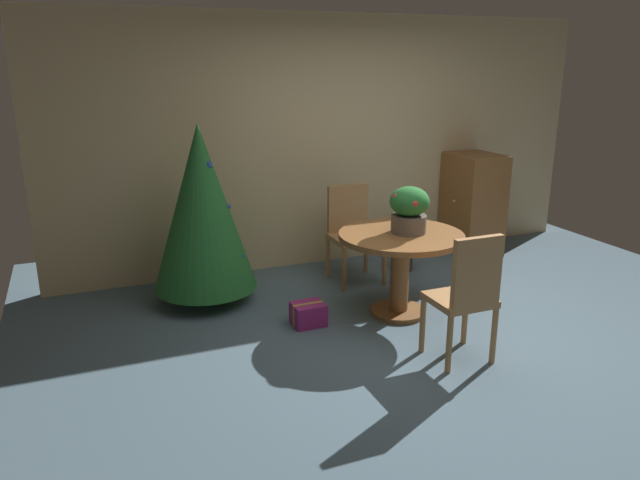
{
  "coord_description": "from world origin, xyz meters",
  "views": [
    {
      "loc": [
        -2.57,
        -3.71,
        2.14
      ],
      "look_at": [
        -0.97,
        0.19,
        0.88
      ],
      "focal_mm": 33.91,
      "sensor_mm": 36.0,
      "label": 1
    }
  ],
  "objects_px": {
    "gift_box_purple": "(308,314)",
    "potted_plant": "(403,249)",
    "wooden_cabinet": "(473,204)",
    "flower_vase": "(409,209)",
    "wooden_chair_near": "(467,293)",
    "round_dining_table": "(400,253)",
    "holiday_tree": "(202,208)",
    "wooden_chair_far": "(352,228)"
  },
  "relations": [
    {
      "from": "wooden_chair_near",
      "to": "gift_box_purple",
      "type": "distance_m",
      "value": 1.4
    },
    {
      "from": "wooden_cabinet",
      "to": "round_dining_table",
      "type": "bearing_deg",
      "value": -142.82
    },
    {
      "from": "wooden_chair_near",
      "to": "holiday_tree",
      "type": "height_order",
      "value": "holiday_tree"
    },
    {
      "from": "gift_box_purple",
      "to": "wooden_cabinet",
      "type": "height_order",
      "value": "wooden_cabinet"
    },
    {
      "from": "round_dining_table",
      "to": "holiday_tree",
      "type": "distance_m",
      "value": 1.79
    },
    {
      "from": "wooden_chair_near",
      "to": "gift_box_purple",
      "type": "xyz_separation_m",
      "value": [
        -0.82,
        1.04,
        -0.45
      ]
    },
    {
      "from": "wooden_chair_near",
      "to": "wooden_cabinet",
      "type": "xyz_separation_m",
      "value": [
        1.65,
        2.2,
        0.02
      ]
    },
    {
      "from": "wooden_chair_far",
      "to": "potted_plant",
      "type": "distance_m",
      "value": 0.68
    },
    {
      "from": "holiday_tree",
      "to": "gift_box_purple",
      "type": "height_order",
      "value": "holiday_tree"
    },
    {
      "from": "wooden_chair_far",
      "to": "wooden_chair_near",
      "type": "distance_m",
      "value": 1.91
    },
    {
      "from": "round_dining_table",
      "to": "holiday_tree",
      "type": "height_order",
      "value": "holiday_tree"
    },
    {
      "from": "wooden_chair_near",
      "to": "wooden_cabinet",
      "type": "bearing_deg",
      "value": 53.23
    },
    {
      "from": "holiday_tree",
      "to": "wooden_cabinet",
      "type": "height_order",
      "value": "holiday_tree"
    },
    {
      "from": "flower_vase",
      "to": "wooden_chair_far",
      "type": "bearing_deg",
      "value": 93.85
    },
    {
      "from": "flower_vase",
      "to": "gift_box_purple",
      "type": "height_order",
      "value": "flower_vase"
    },
    {
      "from": "wooden_chair_far",
      "to": "wooden_cabinet",
      "type": "xyz_separation_m",
      "value": [
        1.65,
        0.29,
        0.04
      ]
    },
    {
      "from": "round_dining_table",
      "to": "potted_plant",
      "type": "bearing_deg",
      "value": 58.34
    },
    {
      "from": "gift_box_purple",
      "to": "wooden_cabinet",
      "type": "xyz_separation_m",
      "value": [
        2.46,
        1.16,
        0.47
      ]
    },
    {
      "from": "gift_box_purple",
      "to": "holiday_tree",
      "type": "bearing_deg",
      "value": 128.36
    },
    {
      "from": "holiday_tree",
      "to": "potted_plant",
      "type": "height_order",
      "value": "holiday_tree"
    },
    {
      "from": "round_dining_table",
      "to": "flower_vase",
      "type": "height_order",
      "value": "flower_vase"
    },
    {
      "from": "round_dining_table",
      "to": "wooden_cabinet",
      "type": "relative_size",
      "value": 0.94
    },
    {
      "from": "flower_vase",
      "to": "wooden_chair_near",
      "type": "xyz_separation_m",
      "value": [
        -0.06,
        -0.95,
        -0.4
      ]
    },
    {
      "from": "gift_box_purple",
      "to": "potted_plant",
      "type": "distance_m",
      "value": 1.7
    },
    {
      "from": "flower_vase",
      "to": "gift_box_purple",
      "type": "xyz_separation_m",
      "value": [
        -0.88,
        0.09,
        -0.85
      ]
    },
    {
      "from": "round_dining_table",
      "to": "wooden_chair_near",
      "type": "bearing_deg",
      "value": -90.0
    },
    {
      "from": "holiday_tree",
      "to": "potted_plant",
      "type": "distance_m",
      "value": 2.2
    },
    {
      "from": "gift_box_purple",
      "to": "flower_vase",
      "type": "bearing_deg",
      "value": -5.67
    },
    {
      "from": "potted_plant",
      "to": "gift_box_purple",
      "type": "bearing_deg",
      "value": -147.54
    },
    {
      "from": "wooden_cabinet",
      "to": "wooden_chair_near",
      "type": "bearing_deg",
      "value": -126.77
    },
    {
      "from": "wooden_chair_near",
      "to": "wooden_cabinet",
      "type": "distance_m",
      "value": 2.75
    },
    {
      "from": "wooden_chair_near",
      "to": "gift_box_purple",
      "type": "bearing_deg",
      "value": 128.12
    },
    {
      "from": "flower_vase",
      "to": "wooden_chair_far",
      "type": "xyz_separation_m",
      "value": [
        -0.06,
        0.96,
        -0.42
      ]
    },
    {
      "from": "round_dining_table",
      "to": "flower_vase",
      "type": "bearing_deg",
      "value": -2.31
    },
    {
      "from": "flower_vase",
      "to": "gift_box_purple",
      "type": "distance_m",
      "value": 1.23
    },
    {
      "from": "wooden_chair_near",
      "to": "gift_box_purple",
      "type": "height_order",
      "value": "wooden_chair_near"
    },
    {
      "from": "wooden_chair_far",
      "to": "round_dining_table",
      "type": "bearing_deg",
      "value": -90.0
    },
    {
      "from": "round_dining_table",
      "to": "gift_box_purple",
      "type": "bearing_deg",
      "value": 174.07
    },
    {
      "from": "flower_vase",
      "to": "wooden_cabinet",
      "type": "height_order",
      "value": "wooden_cabinet"
    },
    {
      "from": "flower_vase",
      "to": "potted_plant",
      "type": "xyz_separation_m",
      "value": [
        0.55,
        1.0,
        -0.71
      ]
    },
    {
      "from": "round_dining_table",
      "to": "potted_plant",
      "type": "height_order",
      "value": "round_dining_table"
    },
    {
      "from": "flower_vase",
      "to": "gift_box_purple",
      "type": "relative_size",
      "value": 1.48
    }
  ]
}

